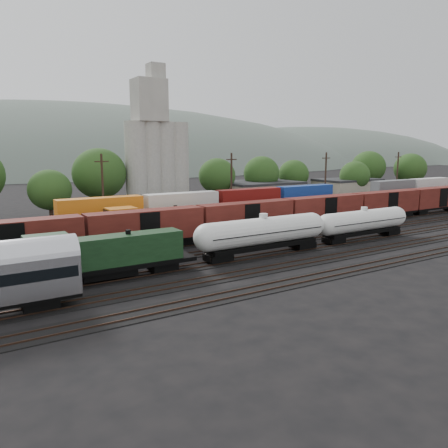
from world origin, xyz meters
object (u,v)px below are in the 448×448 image
green_locomotive (97,255)px  orange_locomotive (155,222)px  tank_car_a (263,233)px  grain_silo (157,156)px

green_locomotive → orange_locomotive: bearing=50.6°
green_locomotive → tank_car_a: bearing=0.0°
tank_car_a → orange_locomotive: 16.79m
tank_car_a → grain_silo: size_ratio=0.64×
green_locomotive → grain_silo: grain_silo is taller
green_locomotive → tank_car_a: 19.85m
tank_car_a → grain_silo: 42.06m
tank_car_a → orange_locomotive: bearing=116.7°
orange_locomotive → grain_silo: size_ratio=0.65×
green_locomotive → grain_silo: (24.11, 41.00, 8.55)m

